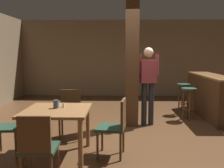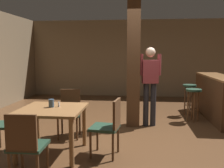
% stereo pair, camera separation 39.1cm
% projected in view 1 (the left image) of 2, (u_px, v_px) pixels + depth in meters
% --- Properties ---
extents(ground_plane, '(10.80, 10.80, 0.00)m').
position_uv_depth(ground_plane, '(137.00, 134.00, 4.96)').
color(ground_plane, '#4C301C').
extents(wall_back, '(8.00, 0.10, 2.80)m').
position_uv_depth(wall_back, '(129.00, 58.00, 9.25)').
color(wall_back, '#756047').
rests_on(wall_back, ground_plane).
extents(pillar, '(0.28, 0.28, 2.80)m').
position_uv_depth(pillar, '(132.00, 62.00, 5.39)').
color(pillar, '#4C301C').
rests_on(pillar, ground_plane).
extents(dining_table, '(0.98, 0.98, 0.75)m').
position_uv_depth(dining_table, '(57.00, 117.00, 3.83)').
color(dining_table, brown).
rests_on(dining_table, ground_plane).
extents(chair_north, '(0.46, 0.46, 0.89)m').
position_uv_depth(chair_north, '(70.00, 111.00, 4.72)').
color(chair_north, '#1E3828').
rests_on(chair_north, ground_plane).
extents(chair_east, '(0.47, 0.47, 0.89)m').
position_uv_depth(chair_east, '(116.00, 124.00, 3.84)').
color(chair_east, '#1E3828').
rests_on(chair_east, ground_plane).
extents(chair_west, '(0.46, 0.46, 0.89)m').
position_uv_depth(chair_west, '(2.00, 124.00, 3.86)').
color(chair_west, '#1E3828').
rests_on(chair_west, ground_plane).
extents(chair_south, '(0.43, 0.43, 0.89)m').
position_uv_depth(chair_south, '(38.00, 146.00, 2.95)').
color(chair_south, '#1E3828').
rests_on(chair_south, ground_plane).
extents(napkin_cup, '(0.08, 0.08, 0.13)m').
position_uv_depth(napkin_cup, '(56.00, 104.00, 3.87)').
color(napkin_cup, '#33475B').
rests_on(napkin_cup, dining_table).
extents(salt_shaker, '(0.03, 0.03, 0.08)m').
position_uv_depth(salt_shaker, '(63.00, 105.00, 3.92)').
color(salt_shaker, silver).
rests_on(salt_shaker, dining_table).
extents(standing_person, '(0.47, 0.24, 1.72)m').
position_uv_depth(standing_person, '(148.00, 80.00, 5.47)').
color(standing_person, maroon).
rests_on(standing_person, ground_plane).
extents(bar_counter, '(0.56, 2.36, 1.05)m').
position_uv_depth(bar_counter, '(208.00, 95.00, 6.30)').
color(bar_counter, brown).
rests_on(bar_counter, ground_plane).
extents(bar_stool_near, '(0.36, 0.36, 0.77)m').
position_uv_depth(bar_stool_near, '(189.00, 96.00, 5.96)').
color(bar_stool_near, '#1E3828').
rests_on(bar_stool_near, ground_plane).
extents(bar_stool_mid, '(0.33, 0.33, 0.80)m').
position_uv_depth(bar_stool_mid, '(183.00, 92.00, 6.54)').
color(bar_stool_mid, '#1E3828').
rests_on(bar_stool_mid, ground_plane).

